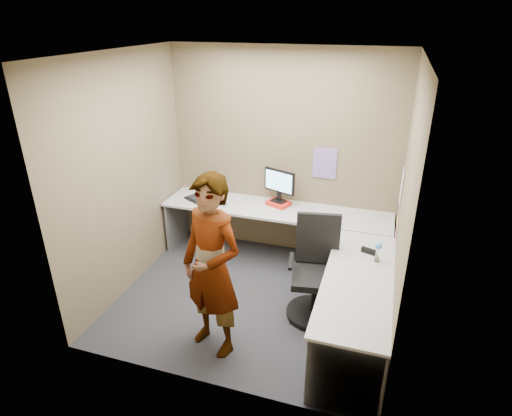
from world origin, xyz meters
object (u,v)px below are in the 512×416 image
(office_chair, at_px, (315,277))
(person, at_px, (212,268))
(desk, at_px, (298,245))
(monitor, at_px, (279,183))

(office_chair, xyz_separation_m, person, (-0.84, -0.81, 0.45))
(desk, xyz_separation_m, monitor, (-0.42, 0.72, 0.45))
(monitor, bearing_deg, person, -73.45)
(person, bearing_deg, office_chair, 63.93)
(office_chair, bearing_deg, desk, 116.36)
(desk, relative_size, monitor, 6.90)
(person, bearing_deg, monitor, 106.29)
(monitor, distance_m, office_chair, 1.45)
(monitor, height_order, person, person)
(monitor, relative_size, person, 0.24)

